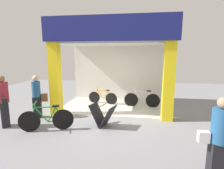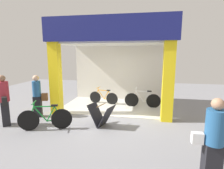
{
  "view_description": "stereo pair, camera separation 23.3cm",
  "coord_description": "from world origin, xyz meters",
  "px_view_note": "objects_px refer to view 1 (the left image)",
  "views": [
    {
      "loc": [
        1.11,
        -6.52,
        2.43
      ],
      "look_at": [
        0.0,
        0.69,
        1.15
      ],
      "focal_mm": 28.66,
      "sensor_mm": 36.0,
      "label": 1
    },
    {
      "loc": [
        1.34,
        -6.48,
        2.43
      ],
      "look_at": [
        0.0,
        0.69,
        1.15
      ],
      "focal_mm": 28.66,
      "sensor_mm": 36.0,
      "label": 2
    }
  ],
  "objects_px": {
    "pedestrian_1": "(4,101)",
    "sandwich_board_sign": "(103,116)",
    "bicycle_inside_0": "(103,97)",
    "bicycle_parked_0": "(47,119)",
    "pedestrian_0": "(219,141)",
    "bicycle_inside_1": "(142,99)",
    "pedestrian_2": "(37,96)"
  },
  "relations": [
    {
      "from": "bicycle_inside_0",
      "to": "pedestrian_2",
      "type": "distance_m",
      "value": 3.06
    },
    {
      "from": "bicycle_inside_0",
      "to": "sandwich_board_sign",
      "type": "bearing_deg",
      "value": -78.31
    },
    {
      "from": "pedestrian_2",
      "to": "bicycle_inside_1",
      "type": "bearing_deg",
      "value": 26.32
    },
    {
      "from": "sandwich_board_sign",
      "to": "pedestrian_2",
      "type": "height_order",
      "value": "pedestrian_2"
    },
    {
      "from": "bicycle_inside_0",
      "to": "bicycle_parked_0",
      "type": "bearing_deg",
      "value": -109.35
    },
    {
      "from": "bicycle_parked_0",
      "to": "pedestrian_2",
      "type": "xyz_separation_m",
      "value": [
        -0.93,
        1.06,
        0.46
      ]
    },
    {
      "from": "bicycle_parked_0",
      "to": "pedestrian_1",
      "type": "relative_size",
      "value": 0.93
    },
    {
      "from": "bicycle_parked_0",
      "to": "pedestrian_0",
      "type": "xyz_separation_m",
      "value": [
        4.31,
        -1.75,
        0.5
      ]
    },
    {
      "from": "bicycle_inside_0",
      "to": "pedestrian_1",
      "type": "xyz_separation_m",
      "value": [
        -2.65,
        -3.19,
        0.58
      ]
    },
    {
      "from": "pedestrian_1",
      "to": "sandwich_board_sign",
      "type": "bearing_deg",
      "value": 9.66
    },
    {
      "from": "sandwich_board_sign",
      "to": "pedestrian_0",
      "type": "relative_size",
      "value": 0.56
    },
    {
      "from": "bicycle_parked_0",
      "to": "pedestrian_2",
      "type": "relative_size",
      "value": 0.99
    },
    {
      "from": "bicycle_inside_1",
      "to": "pedestrian_1",
      "type": "xyz_separation_m",
      "value": [
        -4.53,
        -2.95,
        0.54
      ]
    },
    {
      "from": "bicycle_inside_0",
      "to": "pedestrian_2",
      "type": "xyz_separation_m",
      "value": [
        -2.07,
        -2.19,
        0.51
      ]
    },
    {
      "from": "pedestrian_0",
      "to": "bicycle_inside_0",
      "type": "bearing_deg",
      "value": 122.35
    },
    {
      "from": "bicycle_parked_0",
      "to": "sandwich_board_sign",
      "type": "bearing_deg",
      "value": 19.78
    },
    {
      "from": "sandwich_board_sign",
      "to": "pedestrian_2",
      "type": "xyz_separation_m",
      "value": [
        -2.62,
        0.45,
        0.46
      ]
    },
    {
      "from": "bicycle_inside_1",
      "to": "pedestrian_1",
      "type": "bearing_deg",
      "value": -146.9
    },
    {
      "from": "sandwich_board_sign",
      "to": "pedestrian_0",
      "type": "bearing_deg",
      "value": -41.97
    },
    {
      "from": "bicycle_inside_1",
      "to": "pedestrian_2",
      "type": "distance_m",
      "value": 4.43
    },
    {
      "from": "bicycle_inside_1",
      "to": "pedestrian_2",
      "type": "relative_size",
      "value": 0.99
    },
    {
      "from": "bicycle_inside_0",
      "to": "pedestrian_0",
      "type": "relative_size",
      "value": 0.85
    },
    {
      "from": "bicycle_inside_1",
      "to": "pedestrian_2",
      "type": "xyz_separation_m",
      "value": [
        -3.95,
        -1.95,
        0.47
      ]
    },
    {
      "from": "bicycle_inside_1",
      "to": "pedestrian_0",
      "type": "bearing_deg",
      "value": -74.77
    },
    {
      "from": "bicycle_inside_0",
      "to": "bicycle_inside_1",
      "type": "xyz_separation_m",
      "value": [
        1.87,
        -0.24,
        0.04
      ]
    },
    {
      "from": "sandwich_board_sign",
      "to": "pedestrian_1",
      "type": "relative_size",
      "value": 0.55
    },
    {
      "from": "bicycle_inside_1",
      "to": "bicycle_parked_0",
      "type": "bearing_deg",
      "value": -135.02
    },
    {
      "from": "bicycle_inside_1",
      "to": "pedestrian_1",
      "type": "relative_size",
      "value": 0.93
    },
    {
      "from": "bicycle_inside_1",
      "to": "sandwich_board_sign",
      "type": "height_order",
      "value": "bicycle_inside_1"
    },
    {
      "from": "bicycle_inside_1",
      "to": "pedestrian_0",
      "type": "relative_size",
      "value": 0.96
    },
    {
      "from": "bicycle_inside_1",
      "to": "pedestrian_0",
      "type": "distance_m",
      "value": 4.96
    },
    {
      "from": "bicycle_inside_1",
      "to": "bicycle_parked_0",
      "type": "distance_m",
      "value": 4.26
    }
  ]
}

